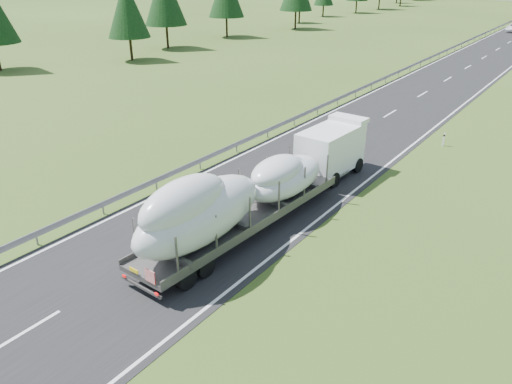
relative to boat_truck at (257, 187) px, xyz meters
The scene contains 3 objects.
ground 12.29m from the boat_truck, 100.64° to the right, with size 400.00×400.00×0.00m, color #344B19.
guardrail 88.39m from the boat_truck, 94.89° to the left, with size 0.10×400.00×0.76m.
boat_truck is the anchor object (origin of this frame).
Camera 1 is at (15.50, -6.97, 12.55)m, focal length 35.00 mm.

